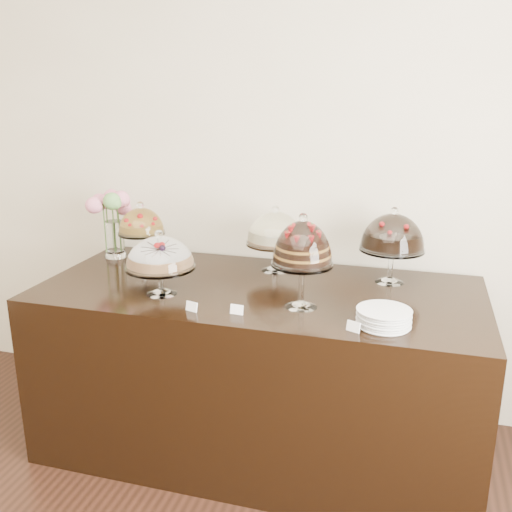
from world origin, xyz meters
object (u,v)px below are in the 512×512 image
(display_counter, at_px, (259,368))
(cake_stand_fruit_tart, at_px, (141,224))
(cake_stand_dark_choco, at_px, (393,235))
(cake_stand_cheesecake, at_px, (275,231))
(flower_vase, at_px, (112,215))
(cake_stand_choco_layer, at_px, (302,247))
(plate_stack, at_px, (384,318))
(cake_stand_sugar_sponge, at_px, (160,256))

(display_counter, bearing_deg, cake_stand_fruit_tart, 163.93)
(cake_stand_dark_choco, bearing_deg, display_counter, -156.72)
(cake_stand_cheesecake, distance_m, flower_vase, 0.97)
(cake_stand_dark_choco, distance_m, flower_vase, 1.59)
(cake_stand_choco_layer, distance_m, cake_stand_cheesecake, 0.55)
(display_counter, distance_m, cake_stand_fruit_tart, 1.03)
(cake_stand_dark_choco, height_order, plate_stack, cake_stand_dark_choco)
(cake_stand_cheesecake, relative_size, flower_vase, 0.91)
(cake_stand_sugar_sponge, relative_size, plate_stack, 1.50)
(cake_stand_choco_layer, distance_m, cake_stand_dark_choco, 0.59)
(cake_stand_choco_layer, height_order, plate_stack, cake_stand_choco_layer)
(display_counter, xyz_separation_m, flower_vase, (-0.96, 0.28, 0.71))
(flower_vase, bearing_deg, cake_stand_dark_choco, -0.28)
(display_counter, height_order, cake_stand_choco_layer, cake_stand_choco_layer)
(cake_stand_cheesecake, relative_size, cake_stand_fruit_tart, 1.02)
(cake_stand_fruit_tart, bearing_deg, cake_stand_sugar_sponge, -53.67)
(flower_vase, relative_size, plate_stack, 1.77)
(display_counter, height_order, cake_stand_dark_choco, cake_stand_dark_choco)
(cake_stand_sugar_sponge, height_order, cake_stand_cheesecake, cake_stand_cheesecake)
(cake_stand_dark_choco, bearing_deg, flower_vase, 179.72)
(display_counter, distance_m, cake_stand_dark_choco, 0.98)
(cake_stand_choco_layer, xyz_separation_m, plate_stack, (0.38, -0.12, -0.25))
(cake_stand_sugar_sponge, xyz_separation_m, plate_stack, (1.07, -0.09, -0.16))
(display_counter, distance_m, cake_stand_cheesecake, 0.73)
(display_counter, distance_m, cake_stand_sugar_sponge, 0.80)
(cake_stand_cheesecake, relative_size, cake_stand_dark_choco, 0.92)
(flower_vase, bearing_deg, cake_stand_sugar_sponge, -42.68)
(cake_stand_cheesecake, bearing_deg, cake_stand_fruit_tart, -174.13)
(plate_stack, bearing_deg, cake_stand_fruit_tart, 159.18)
(cake_stand_dark_choco, height_order, flower_vase, flower_vase)
(display_counter, height_order, cake_stand_sugar_sponge, cake_stand_sugar_sponge)
(display_counter, relative_size, flower_vase, 5.52)
(cake_stand_fruit_tart, bearing_deg, cake_stand_cheesecake, 5.87)
(cake_stand_cheesecake, xyz_separation_m, plate_stack, (0.63, -0.60, -0.19))
(display_counter, bearing_deg, plate_stack, -26.05)
(cake_stand_choco_layer, bearing_deg, cake_stand_cheesecake, 117.06)
(cake_stand_fruit_tart, bearing_deg, cake_stand_choco_layer, -22.09)
(cake_stand_fruit_tart, xyz_separation_m, plate_stack, (1.38, -0.53, -0.19))
(cake_stand_fruit_tart, bearing_deg, cake_stand_dark_choco, 2.25)
(display_counter, xyz_separation_m, plate_stack, (0.64, -0.31, 0.49))
(cake_stand_sugar_sponge, xyz_separation_m, cake_stand_fruit_tart, (-0.32, 0.43, 0.03))
(cake_stand_sugar_sponge, distance_m, flower_vase, 0.73)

